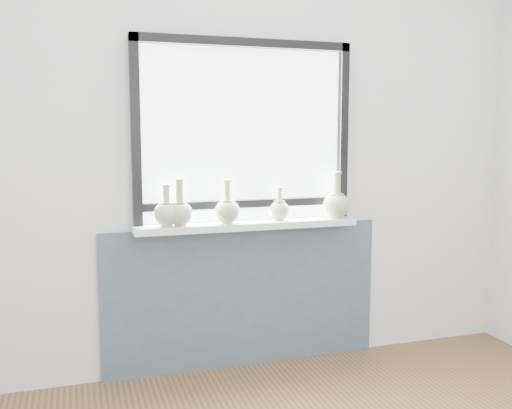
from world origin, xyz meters
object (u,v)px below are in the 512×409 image
object	(u,v)px
windowsill	(248,225)
vase_b	(180,211)
vase_a	(166,212)
vase_d	(279,209)
vase_e	(336,203)
vase_c	(227,210)

from	to	relation	value
windowsill	vase_b	distance (m)	0.42
vase_a	vase_b	xyz separation A→B (m)	(0.07, -0.01, 0.00)
vase_d	vase_e	world-z (taller)	vase_e
vase_e	vase_c	bearing A→B (deg)	-179.56
vase_b	vase_d	size ratio (longest dim) A/B	1.33
vase_b	vase_d	xyz separation A→B (m)	(0.60, 0.03, -0.02)
vase_c	windowsill	bearing A→B (deg)	10.96
vase_a	vase_b	distance (m)	0.07
windowsill	vase_d	world-z (taller)	vase_d
vase_c	vase_d	bearing A→B (deg)	5.08
windowsill	vase_d	xyz separation A→B (m)	(0.20, 0.00, 0.09)
vase_b	vase_d	world-z (taller)	vase_b
vase_b	vase_c	bearing A→B (deg)	-0.16
vase_c	vase_a	bearing A→B (deg)	178.86
vase_a	vase_d	bearing A→B (deg)	1.88
windowsill	vase_b	world-z (taller)	vase_b
windowsill	vase_d	bearing A→B (deg)	1.17
windowsill	vase_e	size ratio (longest dim) A/B	4.68
vase_c	vase_d	distance (m)	0.33
vase_d	vase_c	bearing A→B (deg)	-174.92
windowsill	vase_b	size ratio (longest dim) A/B	5.03
vase_c	vase_d	world-z (taller)	vase_c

